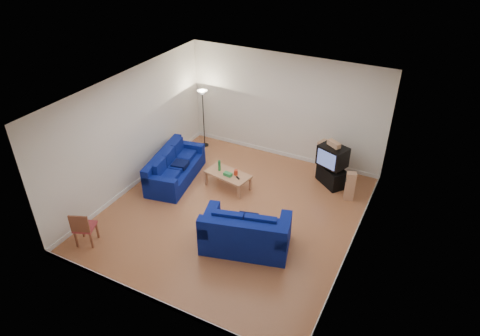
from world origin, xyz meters
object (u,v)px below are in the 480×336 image
at_px(coffee_table, 228,175).
at_px(television, 333,156).
at_px(sofa_three_seat, 174,170).
at_px(sofa_loveseat, 245,235).
at_px(tv_stand, 332,176).

bearing_deg(coffee_table, television, 30.06).
distance_m(sofa_three_seat, television, 4.39).
height_order(sofa_three_seat, sofa_loveseat, sofa_loveseat).
distance_m(coffee_table, television, 2.86).
height_order(sofa_loveseat, tv_stand, sofa_loveseat).
relative_size(coffee_table, television, 1.52).
relative_size(sofa_loveseat, coffee_table, 1.64).
height_order(sofa_loveseat, television, television).
bearing_deg(sofa_three_seat, tv_stand, 103.49).
bearing_deg(tv_stand, coffee_table, -110.81).
bearing_deg(sofa_loveseat, coffee_table, 112.59).
height_order(sofa_loveseat, coffee_table, sofa_loveseat).
bearing_deg(tv_stand, television, -81.32).
distance_m(sofa_loveseat, coffee_table, 2.47).
xyz_separation_m(coffee_table, tv_stand, (2.47, 1.46, -0.13)).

